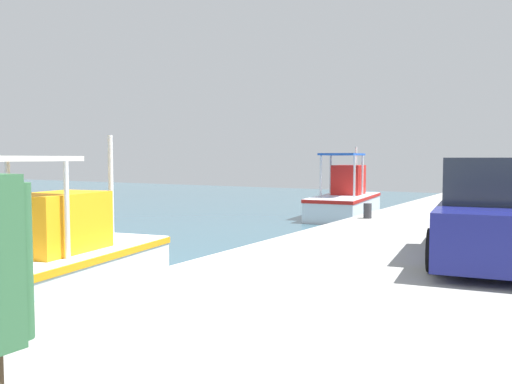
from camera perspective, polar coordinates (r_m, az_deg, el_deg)
name	(u,v)px	position (r m, az deg, el deg)	size (l,w,h in m)	color
fishing_boat_second	(31,267)	(9.29, -23.30, -7.52)	(6.30, 2.86, 2.82)	white
fishing_boat_third	(345,200)	(21.20, 9.69, -0.86)	(5.32, 2.53, 2.85)	white
parked_car	(500,213)	(8.85, 25.05, -2.13)	(4.29, 2.29, 1.57)	black
mooring_bollard_second	(368,211)	(13.90, 12.06, -2.02)	(0.21, 0.21, 0.39)	#333338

